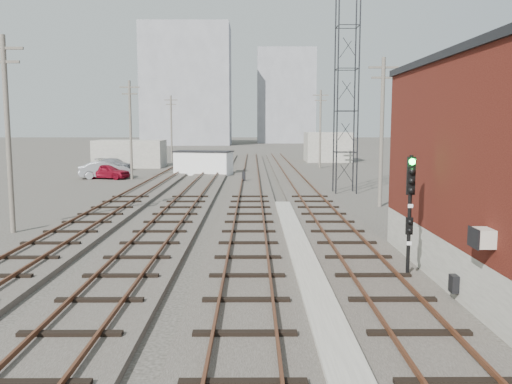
{
  "coord_description": "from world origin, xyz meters",
  "views": [
    {
      "loc": [
        -1.32,
        -4.9,
        4.97
      ],
      "look_at": [
        -1.18,
        17.53,
        2.2
      ],
      "focal_mm": 38.0,
      "sensor_mm": 36.0,
      "label": 1
    }
  ],
  "objects_px": {
    "switch_stand": "(244,177)",
    "signal_mast": "(410,207)",
    "car_silver": "(105,170)",
    "site_trailer": "(203,163)",
    "car_grey": "(114,164)",
    "car_red": "(107,171)"
  },
  "relations": [
    {
      "from": "signal_mast",
      "to": "car_red",
      "type": "bearing_deg",
      "value": 119.16
    },
    {
      "from": "site_trailer",
      "to": "switch_stand",
      "type": "bearing_deg",
      "value": -47.75
    },
    {
      "from": "car_silver",
      "to": "car_grey",
      "type": "height_order",
      "value": "car_silver"
    },
    {
      "from": "signal_mast",
      "to": "site_trailer",
      "type": "bearing_deg",
      "value": 104.92
    },
    {
      "from": "switch_stand",
      "to": "site_trailer",
      "type": "height_order",
      "value": "site_trailer"
    },
    {
      "from": "switch_stand",
      "to": "car_grey",
      "type": "distance_m",
      "value": 20.63
    },
    {
      "from": "site_trailer",
      "to": "car_red",
      "type": "relative_size",
      "value": 1.47
    },
    {
      "from": "signal_mast",
      "to": "switch_stand",
      "type": "bearing_deg",
      "value": 101.13
    },
    {
      "from": "switch_stand",
      "to": "car_grey",
      "type": "relative_size",
      "value": 0.26
    },
    {
      "from": "switch_stand",
      "to": "car_grey",
      "type": "height_order",
      "value": "car_grey"
    },
    {
      "from": "site_trailer",
      "to": "car_red",
      "type": "xyz_separation_m",
      "value": [
        -8.6,
        -4.15,
        -0.5
      ]
    },
    {
      "from": "site_trailer",
      "to": "car_grey",
      "type": "xyz_separation_m",
      "value": [
        -10.6,
        6.4,
        -0.58
      ]
    },
    {
      "from": "car_red",
      "to": "car_silver",
      "type": "relative_size",
      "value": 0.88
    },
    {
      "from": "signal_mast",
      "to": "switch_stand",
      "type": "relative_size",
      "value": 3.53
    },
    {
      "from": "switch_stand",
      "to": "signal_mast",
      "type": "bearing_deg",
      "value": -69.46
    },
    {
      "from": "signal_mast",
      "to": "car_silver",
      "type": "xyz_separation_m",
      "value": [
        -18.96,
        33.84,
        -1.58
      ]
    },
    {
      "from": "signal_mast",
      "to": "car_silver",
      "type": "relative_size",
      "value": 0.84
    },
    {
      "from": "switch_stand",
      "to": "site_trailer",
      "type": "relative_size",
      "value": 0.18
    },
    {
      "from": "signal_mast",
      "to": "car_grey",
      "type": "relative_size",
      "value": 0.92
    },
    {
      "from": "switch_stand",
      "to": "site_trailer",
      "type": "distance_m",
      "value": 9.05
    },
    {
      "from": "signal_mast",
      "to": "car_silver",
      "type": "distance_m",
      "value": 38.82
    },
    {
      "from": "signal_mast",
      "to": "switch_stand",
      "type": "height_order",
      "value": "signal_mast"
    }
  ]
}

